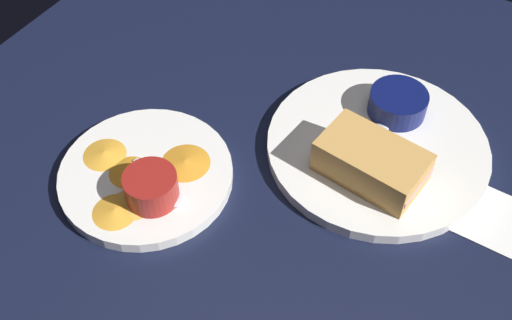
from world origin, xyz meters
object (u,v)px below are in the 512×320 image
at_px(spoon_by_gravy_ramekin, 167,192).
at_px(plate_sandwich_main, 377,147).
at_px(spoon_by_dark_ramekin, 375,136).
at_px(sandwich_half_near, 371,162).
at_px(ramekin_dark_sauce, 398,102).
at_px(ramekin_light_gravy, 151,187).
at_px(plate_chips_companion, 146,175).

bearing_deg(spoon_by_gravy_ramekin, plate_sandwich_main, -131.84).
xyz_separation_m(spoon_by_dark_ramekin, spoon_by_gravy_ramekin, (0.18, 0.22, 0.00)).
bearing_deg(sandwich_half_near, plate_sandwich_main, -78.48).
relative_size(ramekin_dark_sauce, spoon_by_gravy_ramekin, 0.80).
xyz_separation_m(plate_sandwich_main, ramekin_light_gravy, (0.20, 0.22, 0.03)).
distance_m(ramekin_dark_sauce, spoon_by_dark_ramekin, 0.06).
xyz_separation_m(spoon_by_dark_ramekin, ramekin_light_gravy, (0.19, 0.23, 0.02)).
bearing_deg(spoon_by_dark_ramekin, ramekin_light_gravy, 50.03).
bearing_deg(ramekin_dark_sauce, spoon_by_gravy_ramekin, 56.11).
distance_m(spoon_by_dark_ramekin, ramekin_light_gravy, 0.30).
xyz_separation_m(sandwich_half_near, spoon_by_dark_ramekin, (0.02, -0.06, -0.02)).
distance_m(sandwich_half_near, ramekin_dark_sauce, 0.12).
relative_size(plate_sandwich_main, ramekin_light_gravy, 4.46).
height_order(plate_sandwich_main, sandwich_half_near, sandwich_half_near).
bearing_deg(ramekin_light_gravy, sandwich_half_near, -141.39).
distance_m(spoon_by_dark_ramekin, plate_chips_companion, 0.30).
bearing_deg(spoon_by_dark_ramekin, plate_sandwich_main, 143.22).
bearing_deg(plate_sandwich_main, spoon_by_dark_ramekin, -36.78).
distance_m(sandwich_half_near, spoon_by_dark_ramekin, 0.07).
height_order(plate_sandwich_main, ramekin_light_gravy, ramekin_light_gravy).
relative_size(plate_sandwich_main, ramekin_dark_sauce, 3.72).
xyz_separation_m(ramekin_dark_sauce, spoon_by_dark_ramekin, (0.01, 0.06, -0.01)).
bearing_deg(sandwich_half_near, ramekin_dark_sauce, -83.36).
height_order(ramekin_dark_sauce, ramekin_light_gravy, ramekin_light_gravy).
height_order(ramekin_light_gravy, spoon_by_gravy_ramekin, ramekin_light_gravy).
distance_m(sandwich_half_near, plate_chips_companion, 0.28).
distance_m(plate_sandwich_main, plate_chips_companion, 0.31).
distance_m(spoon_by_dark_ramekin, spoon_by_gravy_ramekin, 0.28).
bearing_deg(plate_sandwich_main, spoon_by_gravy_ramekin, 48.16).
xyz_separation_m(sandwich_half_near, plate_chips_companion, (0.24, 0.14, -0.03)).
xyz_separation_m(plate_sandwich_main, sandwich_half_near, (-0.01, 0.05, 0.03)).
xyz_separation_m(ramekin_dark_sauce, plate_chips_companion, (0.23, 0.26, -0.03)).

